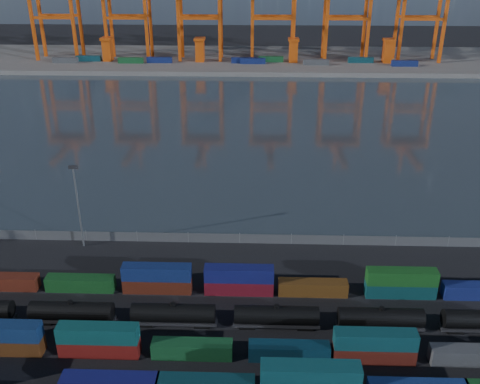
{
  "coord_description": "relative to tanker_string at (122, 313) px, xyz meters",
  "views": [
    {
      "loc": [
        3.05,
        -62.2,
        52.23
      ],
      "look_at": [
        0.0,
        30.0,
        10.0
      ],
      "focal_mm": 40.0,
      "sensor_mm": 36.0,
      "label": 1
    }
  ],
  "objects": [
    {
      "name": "container_row_south",
      "position": [
        -3.2,
        -13.92,
        0.17
      ],
      "size": [
        139.8,
        2.54,
        5.42
      ],
      "color": "#393B3D",
      "rests_on": "ground"
    },
    {
      "name": "ground",
      "position": [
        16.89,
        -2.92,
        -2.01
      ],
      "size": [
        700.0,
        700.0,
        0.0
      ],
      "primitive_type": "plane",
      "color": "black",
      "rests_on": "ground"
    },
    {
      "name": "tanker_string",
      "position": [
        0.0,
        0.0,
        0.0
      ],
      "size": [
        121.57,
        2.81,
        4.02
      ],
      "color": "black",
      "rests_on": "ground"
    },
    {
      "name": "container_row_north",
      "position": [
        17.99,
        8.71,
        -0.25
      ],
      "size": [
        139.96,
        2.31,
        4.93
      ],
      "color": "navy",
      "rests_on": "ground"
    },
    {
      "name": "harbor_water",
      "position": [
        16.89,
        102.08,
        -2.01
      ],
      "size": [
        700.0,
        700.0,
        0.0
      ],
      "primitive_type": "plane",
      "color": "#29343C",
      "rests_on": "ground"
    },
    {
      "name": "straddle_carriers",
      "position": [
        14.39,
        197.08,
        5.8
      ],
      "size": [
        140.0,
        7.0,
        11.1
      ],
      "color": "#DA4E0F",
      "rests_on": "far_quay"
    },
    {
      "name": "quay_containers",
      "position": [
        5.9,
        192.54,
        1.29
      ],
      "size": [
        172.58,
        10.99,
        2.6
      ],
      "color": "navy",
      "rests_on": "far_quay"
    },
    {
      "name": "waterfront_fence",
      "position": [
        16.89,
        25.08,
        -1.01
      ],
      "size": [
        160.12,
        0.12,
        2.2
      ],
      "color": "#595B5E",
      "rests_on": "ground"
    },
    {
      "name": "container_row_mid",
      "position": [
        20.17,
        -6.7,
        -0.27
      ],
      "size": [
        140.62,
        2.29,
        4.89
      ],
      "color": "#47484C",
      "rests_on": "ground"
    },
    {
      "name": "far_quay",
      "position": [
        16.89,
        207.08,
        -1.01
      ],
      "size": [
        700.0,
        70.0,
        2.0
      ],
      "primitive_type": "cube",
      "color": "#514F4C",
      "rests_on": "ground"
    },
    {
      "name": "yard_light_mast",
      "position": [
        -13.11,
        23.08,
        7.28
      ],
      "size": [
        1.6,
        0.4,
        16.6
      ],
      "color": "slate",
      "rests_on": "ground"
    }
  ]
}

